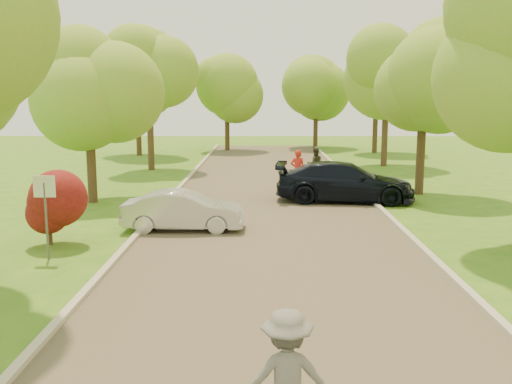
{
  "coord_description": "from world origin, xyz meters",
  "views": [
    {
      "loc": [
        -0.32,
        -10.09,
        4.14
      ],
      "look_at": [
        -0.5,
        6.78,
        1.3
      ],
      "focal_mm": 40.0,
      "sensor_mm": 36.0,
      "label": 1
    }
  ],
  "objects_px": {
    "street_sign": "(45,200)",
    "dark_sedan": "(345,182)",
    "person_striped": "(298,170)",
    "person_olive": "(315,164)",
    "silver_sedan": "(184,211)",
    "skateboarder": "(287,378)"
  },
  "relations": [
    {
      "from": "street_sign",
      "to": "dark_sedan",
      "type": "relative_size",
      "value": 0.4
    },
    {
      "from": "dark_sedan",
      "to": "person_striped",
      "type": "xyz_separation_m",
      "value": [
        -1.69,
        2.93,
        0.1
      ]
    },
    {
      "from": "person_striped",
      "to": "person_olive",
      "type": "relative_size",
      "value": 1.08
    },
    {
      "from": "silver_sedan",
      "to": "dark_sedan",
      "type": "distance_m",
      "value": 7.59
    },
    {
      "from": "skateboarder",
      "to": "person_striped",
      "type": "distance_m",
      "value": 19.19
    },
    {
      "from": "street_sign",
      "to": "skateboarder",
      "type": "xyz_separation_m",
      "value": [
        5.77,
        -7.95,
        -0.63
      ]
    },
    {
      "from": "street_sign",
      "to": "person_striped",
      "type": "height_order",
      "value": "street_sign"
    },
    {
      "from": "street_sign",
      "to": "person_striped",
      "type": "distance_m",
      "value": 13.26
    },
    {
      "from": "silver_sedan",
      "to": "person_striped",
      "type": "relative_size",
      "value": 2.11
    },
    {
      "from": "silver_sedan",
      "to": "street_sign",
      "type": "bearing_deg",
      "value": 137.39
    },
    {
      "from": "street_sign",
      "to": "skateboarder",
      "type": "height_order",
      "value": "street_sign"
    },
    {
      "from": "street_sign",
      "to": "dark_sedan",
      "type": "bearing_deg",
      "value": 43.3
    },
    {
      "from": "person_olive",
      "to": "silver_sedan",
      "type": "bearing_deg",
      "value": 56.33
    },
    {
      "from": "dark_sedan",
      "to": "person_striped",
      "type": "distance_m",
      "value": 3.38
    },
    {
      "from": "dark_sedan",
      "to": "person_striped",
      "type": "bearing_deg",
      "value": 35.73
    },
    {
      "from": "person_striped",
      "to": "silver_sedan",
      "type": "bearing_deg",
      "value": 71.41
    },
    {
      "from": "street_sign",
      "to": "person_striped",
      "type": "relative_size",
      "value": 1.22
    },
    {
      "from": "street_sign",
      "to": "dark_sedan",
      "type": "height_order",
      "value": "street_sign"
    },
    {
      "from": "street_sign",
      "to": "person_olive",
      "type": "bearing_deg",
      "value": 59.81
    },
    {
      "from": "silver_sedan",
      "to": "dark_sedan",
      "type": "height_order",
      "value": "dark_sedan"
    },
    {
      "from": "dark_sedan",
      "to": "silver_sedan",
      "type": "bearing_deg",
      "value": 136.83
    },
    {
      "from": "street_sign",
      "to": "person_olive",
      "type": "distance_m",
      "value": 16.14
    }
  ]
}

